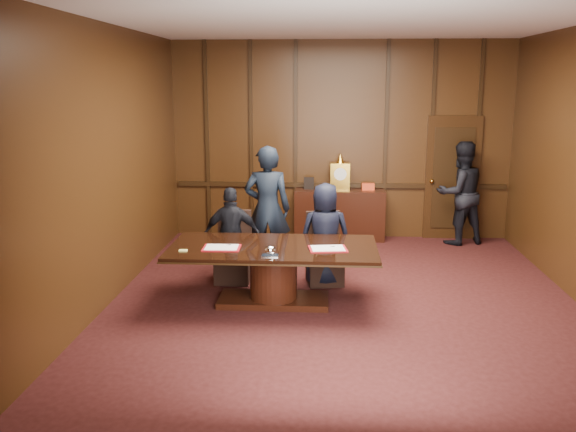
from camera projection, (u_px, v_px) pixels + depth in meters
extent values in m
plane|color=black|center=(344.00, 303.00, 7.83)|extent=(7.00, 7.00, 0.00)
plane|color=silver|center=(350.00, 18.00, 7.07)|extent=(7.00, 7.00, 0.00)
cube|color=black|center=(340.00, 141.00, 10.86)|extent=(6.00, 0.04, 3.50)
cube|color=black|center=(363.00, 241.00, 4.04)|extent=(6.00, 0.04, 3.50)
cube|color=black|center=(107.00, 166.00, 7.64)|extent=(0.04, 7.00, 3.50)
cube|color=black|center=(340.00, 185.00, 11.01)|extent=(5.90, 0.05, 0.08)
cube|color=black|center=(452.00, 178.00, 10.84)|extent=(0.95, 0.06, 2.20)
sphere|color=gold|center=(432.00, 181.00, 10.81)|extent=(0.08, 0.08, 0.08)
cube|color=black|center=(339.00, 215.00, 10.91)|extent=(1.60, 0.45, 0.90)
cube|color=black|center=(300.00, 237.00, 11.04)|extent=(0.12, 0.40, 0.06)
cube|color=black|center=(378.00, 238.00, 10.96)|extent=(0.12, 0.40, 0.06)
cube|color=gold|center=(340.00, 177.00, 10.76)|extent=(0.34, 0.18, 0.48)
cylinder|color=white|center=(340.00, 174.00, 10.65)|extent=(0.22, 0.03, 0.22)
cone|color=gold|center=(340.00, 159.00, 10.69)|extent=(0.14, 0.14, 0.16)
cube|color=black|center=(309.00, 183.00, 10.84)|extent=(0.18, 0.04, 0.22)
cube|color=#EF421C|center=(368.00, 187.00, 10.79)|extent=(0.22, 0.12, 0.12)
cube|color=black|center=(274.00, 300.00, 7.81)|extent=(1.40, 0.60, 0.08)
cylinder|color=black|center=(274.00, 274.00, 7.74)|extent=(0.60, 0.60, 0.62)
cube|color=black|center=(273.00, 250.00, 7.67)|extent=(2.62, 1.32, 0.02)
cube|color=black|center=(273.00, 248.00, 7.67)|extent=(2.60, 1.30, 0.06)
cube|color=#A40F17|center=(222.00, 248.00, 7.55)|extent=(0.47, 0.34, 0.01)
cube|color=white|center=(222.00, 247.00, 7.55)|extent=(0.41, 0.29, 0.01)
cube|color=#A40F17|center=(328.00, 249.00, 7.51)|extent=(0.50, 0.39, 0.01)
cube|color=white|center=(328.00, 248.00, 7.51)|extent=(0.43, 0.33, 0.01)
cube|color=white|center=(270.00, 256.00, 7.22)|extent=(0.20, 0.14, 0.01)
ellipsoid|color=white|center=(270.00, 251.00, 7.21)|extent=(0.13, 0.13, 0.10)
cube|color=#DAD36A|center=(183.00, 250.00, 7.43)|extent=(0.10, 0.08, 0.01)
cube|color=black|center=(233.00, 265.00, 8.64)|extent=(0.48, 0.48, 0.46)
cube|color=black|center=(235.00, 228.00, 8.74)|extent=(0.48, 0.06, 0.55)
cylinder|color=black|center=(217.00, 277.00, 8.48)|extent=(0.04, 0.04, 0.23)
cylinder|color=black|center=(249.00, 269.00, 8.85)|extent=(0.04, 0.04, 0.23)
cube|color=black|center=(325.00, 267.00, 8.56)|extent=(0.56, 0.56, 0.46)
cube|color=black|center=(323.00, 230.00, 8.66)|extent=(0.48, 0.14, 0.55)
cylinder|color=black|center=(310.00, 279.00, 8.40)|extent=(0.04, 0.04, 0.23)
cylinder|color=black|center=(339.00, 271.00, 8.77)|extent=(0.04, 0.04, 0.23)
imported|color=black|center=(232.00, 236.00, 8.50)|extent=(0.82, 0.38, 1.36)
imported|color=black|center=(325.00, 234.00, 8.41)|extent=(0.74, 0.51, 1.44)
imported|color=black|center=(267.00, 209.00, 9.01)|extent=(0.70, 0.47, 1.88)
imported|color=black|center=(460.00, 193.00, 10.53)|extent=(1.04, 0.92, 1.79)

